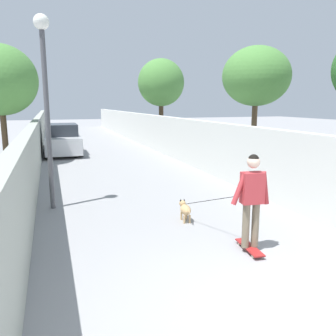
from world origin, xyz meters
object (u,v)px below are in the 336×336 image
(tree_right_mid, at_px, (256,77))
(dog, at_px, (185,209))
(tree_right_far, at_px, (161,83))
(person_skateboarder, at_px, (252,194))
(car_near, at_px, (62,140))
(tree_left_near, at_px, (0,80))
(skateboard, at_px, (249,247))
(lamp_post, at_px, (45,80))

(tree_right_mid, xyz_separation_m, dog, (-3.59, 3.98, -3.19))
(tree_right_far, bearing_deg, person_skateboarder, 167.42)
(tree_right_mid, distance_m, car_near, 10.47)
(tree_left_near, xyz_separation_m, dog, (-9.09, -4.56, -3.23))
(tree_left_near, distance_m, dog, 10.67)
(skateboard, xyz_separation_m, person_skateboarder, (-0.00, 0.00, 0.99))
(tree_left_near, distance_m, skateboard, 12.53)
(person_skateboarder, bearing_deg, dog, 14.85)
(tree_right_mid, xyz_separation_m, car_near, (8.00, 6.17, -2.75))
(lamp_post, xyz_separation_m, car_near, (9.62, -0.60, -2.40))
(tree_right_mid, bearing_deg, lamp_post, 103.41)
(person_skateboarder, xyz_separation_m, car_near, (13.45, 2.68, -0.34))
(tree_left_near, distance_m, lamp_post, 7.34)
(person_skateboarder, bearing_deg, lamp_post, 40.54)
(tree_right_far, height_order, dog, tree_right_far)
(tree_left_near, bearing_deg, skateboard, -155.21)
(tree_right_mid, xyz_separation_m, lamp_post, (-1.61, 6.77, -0.35))
(tree_right_far, height_order, lamp_post, tree_right_far)
(tree_right_mid, xyz_separation_m, skateboard, (-5.44, 3.49, -3.40))
(tree_left_near, xyz_separation_m, tree_right_far, (6.00, -8.84, 0.36))
(skateboard, bearing_deg, tree_right_far, -12.58)
(skateboard, bearing_deg, car_near, 11.26)
(skateboard, bearing_deg, lamp_post, 40.54)
(tree_right_far, xyz_separation_m, car_near, (-3.50, 6.46, -3.15))
(person_skateboarder, bearing_deg, tree_left_near, 24.79)
(tree_right_mid, relative_size, car_near, 1.08)
(car_near, bearing_deg, lamp_post, 176.43)
(tree_right_mid, bearing_deg, person_skateboarder, 147.34)
(tree_right_far, distance_m, lamp_post, 14.91)
(dog, height_order, car_near, car_near)
(lamp_post, relative_size, dog, 2.12)
(lamp_post, distance_m, person_skateboarder, 5.45)
(tree_right_mid, height_order, tree_right_far, tree_right_far)
(skateboard, relative_size, dog, 0.38)
(tree_left_near, height_order, skateboard, tree_left_near)
(tree_right_far, relative_size, skateboard, 6.62)
(lamp_post, bearing_deg, dog, -125.37)
(tree_left_near, bearing_deg, dog, -153.35)
(skateboard, height_order, car_near, car_near)
(car_near, bearing_deg, skateboard, -168.74)
(tree_right_mid, relative_size, dog, 2.07)
(person_skateboarder, bearing_deg, car_near, 11.26)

